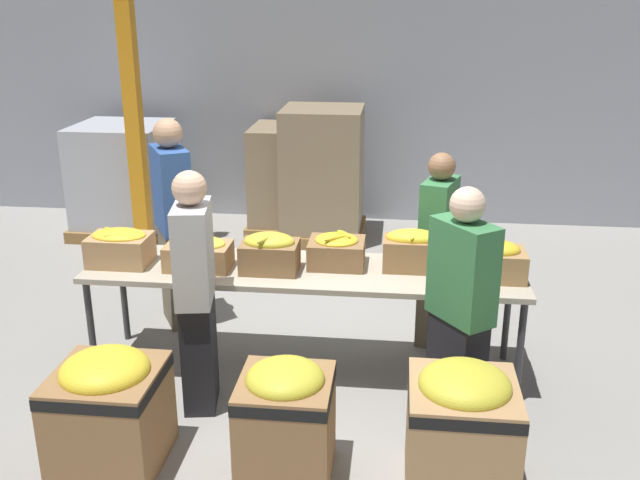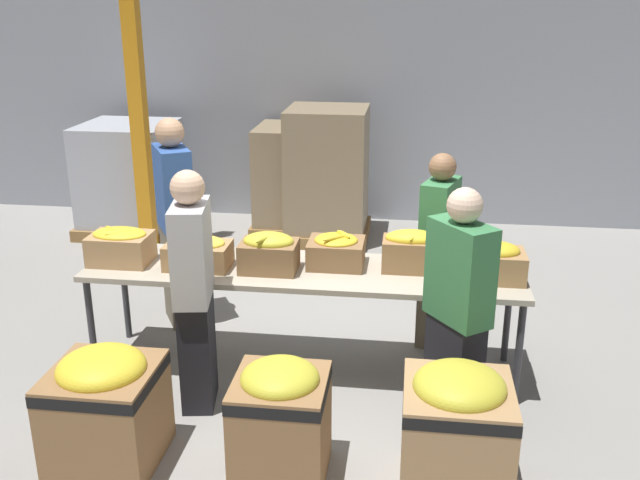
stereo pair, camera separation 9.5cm
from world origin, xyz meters
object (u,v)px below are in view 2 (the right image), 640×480
at_px(banana_box_2, 269,251).
at_px(pallet_stack_2, 296,180).
at_px(pallet_stack_0, 327,175).
at_px(banana_box_4, 412,250).
at_px(volunteer_1, 194,293).
at_px(donation_bin_1, 281,417).
at_px(sorting_table, 303,275).
at_px(banana_box_5, 496,261).
at_px(donation_bin_0, 105,404).
at_px(volunteer_3, 457,314).
at_px(pallet_stack_1, 131,179).
at_px(volunteer_0, 438,252).
at_px(support_pillar, 134,63).
at_px(banana_box_3, 336,250).
at_px(banana_box_0, 121,245).
at_px(donation_bin_2, 456,427).
at_px(banana_box_1, 198,252).
at_px(volunteer_2, 176,224).

relative_size(banana_box_2, pallet_stack_2, 0.33).
bearing_deg(pallet_stack_0, banana_box_4, -71.82).
xyz_separation_m(volunteer_1, donation_bin_1, (0.70, -0.70, -0.43)).
bearing_deg(sorting_table, banana_box_5, -0.78).
relative_size(banana_box_2, donation_bin_0, 0.55).
bearing_deg(donation_bin_1, donation_bin_0, 180.00).
xyz_separation_m(sorting_table, pallet_stack_2, (-0.60, 3.24, -0.15)).
xyz_separation_m(banana_box_5, volunteer_1, (-1.98, -0.54, -0.12)).
xyz_separation_m(volunteer_1, volunteer_3, (1.69, -0.06, -0.02)).
bearing_deg(donation_bin_0, pallet_stack_1, 109.60).
bearing_deg(banana_box_4, pallet_stack_2, 113.33).
bearing_deg(volunteer_0, sorting_table, -41.75).
bearing_deg(volunteer_0, pallet_stack_1, -107.35).
xyz_separation_m(banana_box_5, pallet_stack_1, (-3.84, 3.02, -0.31)).
bearing_deg(sorting_table, pallet_stack_2, 100.44).
relative_size(support_pillar, pallet_stack_2, 3.25).
height_order(banana_box_3, banana_box_5, banana_box_5).
relative_size(sorting_table, banana_box_0, 7.23).
bearing_deg(banana_box_4, donation_bin_2, -78.13).
bearing_deg(banana_box_4, pallet_stack_1, 138.25).
xyz_separation_m(banana_box_4, pallet_stack_2, (-1.36, 3.16, -0.35)).
xyz_separation_m(banana_box_3, volunteer_0, (0.74, 0.48, -0.15)).
xyz_separation_m(banana_box_3, banana_box_5, (1.11, -0.11, 0.01)).
bearing_deg(volunteer_0, banana_box_1, -51.78).
bearing_deg(banana_box_3, banana_box_2, -161.12).
distance_m(banana_box_4, pallet_stack_2, 3.46).
distance_m(banana_box_4, donation_bin_2, 1.47).
bearing_deg(volunteer_3, banana_box_4, -13.96).
bearing_deg(banana_box_1, support_pillar, 118.88).
height_order(banana_box_5, donation_bin_1, banana_box_5).
bearing_deg(volunteer_1, banana_box_2, -48.76).
xyz_separation_m(volunteer_0, donation_bin_0, (-1.95, -1.82, -0.38)).
distance_m(volunteer_3, donation_bin_2, 0.75).
bearing_deg(volunteer_2, pallet_stack_1, -179.67).
bearing_deg(banana_box_2, banana_box_5, 1.73).
xyz_separation_m(banana_box_1, volunteer_3, (1.81, -0.54, -0.13)).
bearing_deg(banana_box_3, volunteer_0, 32.86).
bearing_deg(pallet_stack_0, sorting_table, -86.23).
xyz_separation_m(volunteer_1, pallet_stack_0, (0.44, 3.57, -0.08)).
relative_size(banana_box_1, donation_bin_2, 0.60).
relative_size(banana_box_1, banana_box_2, 1.14).
relative_size(banana_box_3, donation_bin_2, 0.52).
bearing_deg(pallet_stack_2, banana_box_4, -66.67).
bearing_deg(donation_bin_2, volunteer_2, 138.83).
bearing_deg(sorting_table, volunteer_0, 30.56).
distance_m(banana_box_3, volunteer_0, 0.89).
height_order(support_pillar, pallet_stack_0, support_pillar).
height_order(banana_box_0, pallet_stack_2, pallet_stack_2).
height_order(banana_box_4, volunteer_0, volunteer_0).
distance_m(banana_box_2, volunteer_2, 1.20).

